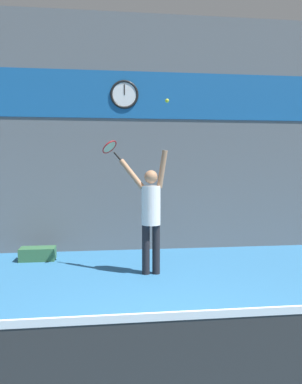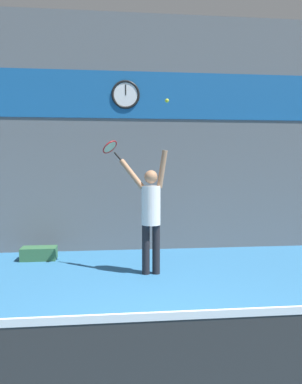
% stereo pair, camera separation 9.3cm
% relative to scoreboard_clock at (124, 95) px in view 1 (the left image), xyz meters
% --- Properties ---
extents(ground_plane, '(18.00, 18.00, 0.00)m').
position_rel_scoreboard_clock_xyz_m(ground_plane, '(0.19, -4.75, -3.31)').
color(ground_plane, teal).
extents(back_wall, '(18.00, 0.10, 5.00)m').
position_rel_scoreboard_clock_xyz_m(back_wall, '(0.19, 0.08, -0.81)').
color(back_wall, slate).
rests_on(back_wall, ground_plane).
extents(sponsor_banner, '(7.80, 0.02, 0.98)m').
position_rel_scoreboard_clock_xyz_m(sponsor_banner, '(0.19, 0.02, -0.00)').
color(sponsor_banner, '#195B9E').
extents(scoreboard_clock, '(0.60, 0.05, 0.60)m').
position_rel_scoreboard_clock_xyz_m(scoreboard_clock, '(0.00, 0.00, 0.00)').
color(scoreboard_clock, white).
extents(court_net, '(8.19, 0.07, 1.06)m').
position_rel_scoreboard_clock_xyz_m(court_net, '(0.19, -5.81, -2.81)').
color(court_net, '#333333').
rests_on(court_net, ground_plane).
extents(tennis_player, '(0.82, 0.49, 2.08)m').
position_rel_scoreboard_clock_xyz_m(tennis_player, '(0.33, -1.81, -2.23)').
color(tennis_player, black).
rests_on(tennis_player, ground_plane).
extents(tennis_racket, '(0.39, 0.37, 0.36)m').
position_rel_scoreboard_clock_xyz_m(tennis_racket, '(-0.32, -1.40, -1.18)').
color(tennis_racket, black).
extents(tennis_ball, '(0.06, 0.06, 0.06)m').
position_rel_scoreboard_clock_xyz_m(tennis_ball, '(0.58, -1.94, -0.44)').
color(tennis_ball, '#CCDB2D').
extents(equipment_bag, '(0.67, 0.35, 0.25)m').
position_rel_scoreboard_clock_xyz_m(equipment_bag, '(-1.72, -0.64, -3.18)').
color(equipment_bag, '#33663F').
rests_on(equipment_bag, ground_plane).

